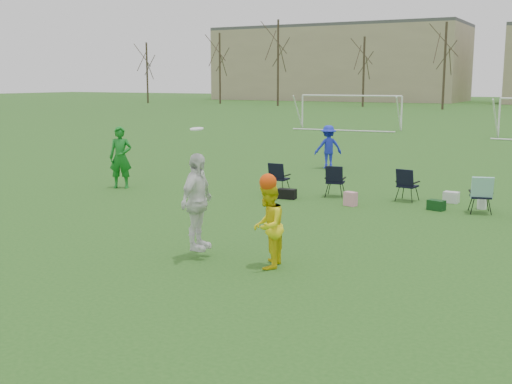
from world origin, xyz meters
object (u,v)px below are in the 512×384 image
Objects in this scene: fielder_blue at (328,147)px; center_contest at (227,211)px; fielder_green_near at (121,157)px; goal_left at (351,102)px.

fielder_blue is 0.66× the size of center_contest.
goal_left is at bearing 68.57° from fielder_green_near.
fielder_green_near is at bearing -90.52° from goal_left.
fielder_green_near is 27.80m from goal_left.
center_contest reaches higher than fielder_green_near.
fielder_green_near is 9.57m from center_contest.
fielder_green_near is at bearing 22.10° from fielder_blue.
fielder_blue is at bearing -77.29° from goal_left.
goal_left reaches higher than fielder_green_near.
fielder_blue is at bearing 35.41° from fielder_green_near.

